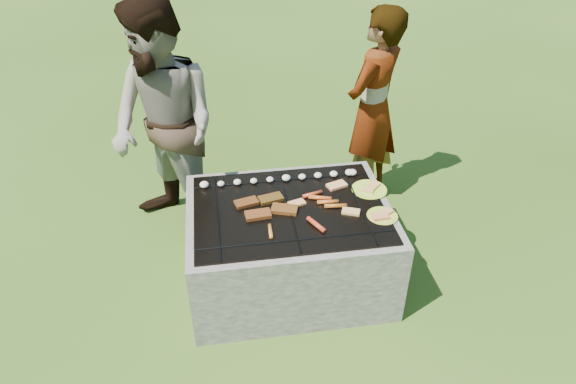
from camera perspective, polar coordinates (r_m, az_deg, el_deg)
name	(u,v)px	position (r m, az deg, el deg)	size (l,w,h in m)	color
lawn	(289,278)	(3.65, 0.12, -9.53)	(60.00, 60.00, 0.00)	#254310
fire_pit	(289,247)	(3.46, 0.13, -6.17)	(1.30, 1.00, 0.62)	gray
mushrooms	(289,178)	(3.51, 0.12, 1.60)	(1.08, 0.06, 0.04)	white
pork_slabs	(266,207)	(3.25, -2.43, -1.63)	(0.40, 0.27, 0.02)	brown
sausages	(317,208)	(3.23, 3.21, -1.83)	(0.53, 0.43, 0.03)	#BF511F
bread_on_grate	(331,197)	(3.35, 4.75, -0.54)	(0.44, 0.41, 0.02)	#D8BA6E
plate_far	(369,190)	(3.47, 9.02, 0.26)	(0.27, 0.27, 0.03)	#EBFF3C
plate_near	(382,216)	(3.24, 10.44, -2.62)	(0.24, 0.24, 0.03)	yellow
cook	(373,109)	(4.12, 9.39, 9.09)	(0.58, 0.38, 1.60)	#A69A8A
bystander	(165,128)	(3.69, -13.52, 6.92)	(0.86, 0.67, 1.77)	gray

